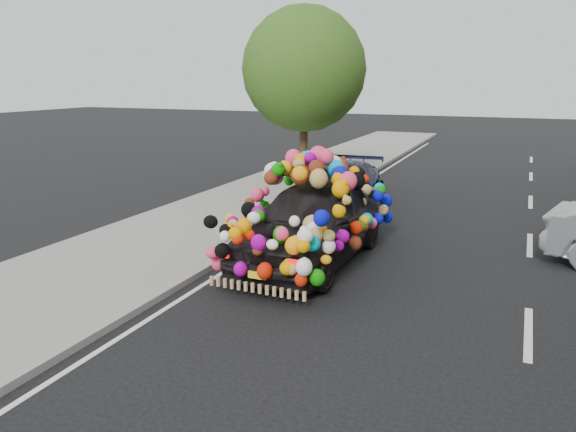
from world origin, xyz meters
name	(u,v)px	position (x,y,z in m)	size (l,w,h in m)	color
ground	(307,298)	(0.00, 0.00, 0.00)	(100.00, 100.00, 0.00)	black
sidewalk	(111,264)	(-4.30, 0.00, 0.06)	(4.00, 60.00, 0.12)	gray
kerb	(192,276)	(-2.35, 0.00, 0.07)	(0.15, 60.00, 0.13)	gray
lane_markings	(528,333)	(3.60, 0.00, 0.01)	(6.00, 50.00, 0.01)	silver
tree_near_sidewalk	(304,69)	(-3.80, 9.50, 4.02)	(4.20, 4.20, 6.13)	#332114
plush_art_car	(312,205)	(-0.66, 2.00, 1.20)	(2.47, 5.19, 2.33)	black
navy_sedan	(340,189)	(-1.43, 6.34, 0.70)	(1.95, 4.80, 1.39)	black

